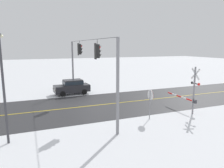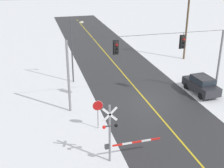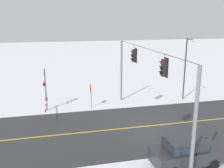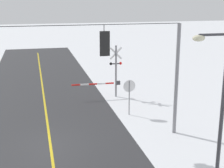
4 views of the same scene
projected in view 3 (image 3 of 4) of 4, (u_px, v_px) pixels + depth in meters
The scene contains 8 objects.
ground_plane at pixel (144, 127), 19.88m from camera, with size 160.00×160.00×0.00m, color white.
road_asphalt at pixel (211, 120), 21.19m from camera, with size 9.00×80.00×0.01m, color #303033.
lane_centre_line at pixel (211, 120), 21.19m from camera, with size 0.14×72.00×0.01m, color gold.
signal_span at pixel (146, 77), 18.83m from camera, with size 14.20×0.47×6.22m.
stop_sign at pixel (91, 91), 23.70m from camera, with size 0.80×0.09×2.35m.
railroad_crossing at pixel (45, 91), 22.61m from camera, with size 3.92×0.31×4.00m.
parked_car_charcoal at pixel (186, 151), 14.35m from camera, with size 2.00×4.28×1.74m.
streetlamp_near at pixel (186, 63), 25.58m from camera, with size 1.39×0.28×6.50m.
Camera 3 is at (17.32, -6.65, 8.30)m, focal length 40.05 mm.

